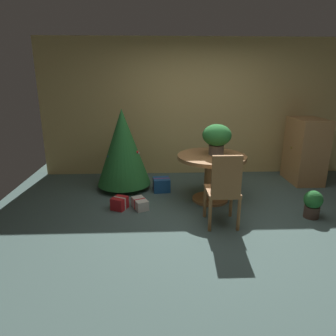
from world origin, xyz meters
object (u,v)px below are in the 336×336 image
holiday_tree (123,147)px  potted_plant (313,203)px  round_dining_table (211,168)px  flower_vase (217,137)px  gift_box_cream (140,204)px  gift_box_blue (161,185)px  wooden_chair_near (224,188)px  wooden_cabinet (305,151)px  gift_box_red (120,203)px

holiday_tree → potted_plant: size_ratio=3.53×
round_dining_table → flower_vase: bearing=35.4°
gift_box_cream → gift_box_blue: 0.78m
holiday_tree → gift_box_cream: (0.31, -0.87, -0.67)m
gift_box_blue → wooden_chair_near: bearing=-59.7°
round_dining_table → wooden_cabinet: bearing=24.1°
round_dining_table → gift_box_red: round_dining_table is taller
holiday_tree → gift_box_cream: holiday_tree is taller
holiday_tree → gift_box_red: bearing=-89.3°
holiday_tree → wooden_chair_near: bearing=-46.3°
gift_box_red → wooden_cabinet: size_ratio=0.24×
round_dining_table → gift_box_blue: 0.98m
gift_box_red → flower_vase: bearing=12.3°
wooden_cabinet → gift_box_red: bearing=-161.3°
wooden_chair_near → gift_box_cream: wooden_chair_near is taller
wooden_cabinet → flower_vase: bearing=-156.4°
round_dining_table → potted_plant: size_ratio=2.69×
wooden_chair_near → holiday_tree: bearing=133.7°
holiday_tree → potted_plant: holiday_tree is taller
round_dining_table → flower_vase: 0.50m
potted_plant → gift_box_cream: bearing=170.5°
gift_box_blue → wooden_cabinet: (2.66, 0.40, 0.48)m
holiday_tree → wooden_cabinet: 3.32m
wooden_cabinet → potted_plant: (-0.58, -1.51, -0.38)m
wooden_cabinet → holiday_tree: bearing=-175.9°
gift_box_blue → wooden_cabinet: 2.73m
gift_box_red → gift_box_blue: (0.64, 0.71, 0.02)m
gift_box_cream → potted_plant: size_ratio=0.89×
gift_box_red → potted_plant: bearing=-8.3°
holiday_tree → round_dining_table: bearing=-23.1°
round_dining_table → gift_box_blue: size_ratio=3.48×
round_dining_table → gift_box_cream: round_dining_table is taller
wooden_chair_near → potted_plant: wooden_chair_near is taller
round_dining_table → gift_box_cream: 1.23m
flower_vase → holiday_tree: bearing=159.6°
wooden_chair_near → gift_box_blue: bearing=120.3°
gift_box_cream → gift_box_blue: gift_box_blue is taller
gift_box_cream → wooden_cabinet: 3.24m
holiday_tree → gift_box_blue: (0.65, -0.16, -0.63)m
round_dining_table → wooden_cabinet: (1.89, 0.84, 0.06)m
flower_vase → gift_box_cream: 1.55m
flower_vase → wooden_cabinet: (1.82, 0.79, -0.43)m
round_dining_table → gift_box_cream: bearing=-166.6°
wooden_chair_near → potted_plant: size_ratio=2.53×
wooden_cabinet → potted_plant: wooden_cabinet is taller
gift_box_cream → potted_plant: potted_plant is taller
flower_vase → gift_box_red: (-1.48, -0.32, -0.93)m
wooden_chair_near → holiday_tree: (-1.42, 1.48, 0.20)m
flower_vase → gift_box_blue: bearing=155.2°
flower_vase → potted_plant: size_ratio=1.19×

